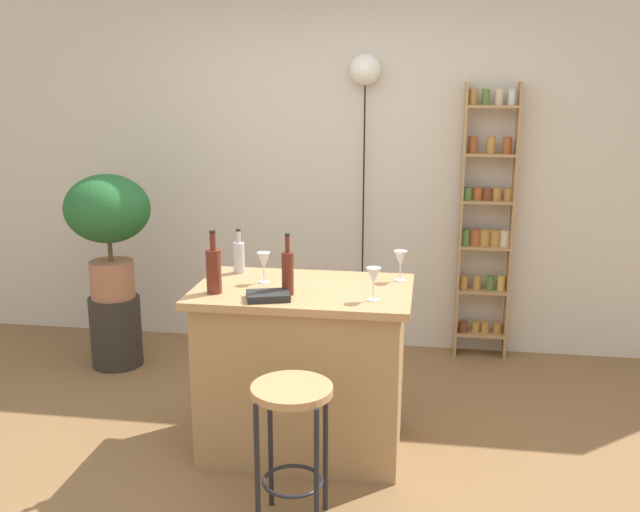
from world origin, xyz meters
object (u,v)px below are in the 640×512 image
(wine_glass_center, at_px, (400,259))
(cookbook, at_px, (268,296))
(potted_plant, at_px, (108,219))
(bottle_olive_oil, at_px, (239,256))
(bottle_wine_red, at_px, (288,272))
(bottle_spirits_clear, at_px, (214,270))
(spice_shelf, at_px, (486,222))
(plant_stool, at_px, (116,331))
(bar_stool, at_px, (292,422))
(pendant_globe_light, at_px, (365,74))
(wine_glass_left, at_px, (264,261))
(wine_glass_right, at_px, (374,277))

(wine_glass_center, distance_m, cookbook, 0.77)
(potted_plant, bearing_deg, bottle_olive_oil, -32.42)
(bottle_wine_red, distance_m, bottle_spirits_clear, 0.37)
(spice_shelf, distance_m, plant_stool, 2.69)
(bottle_olive_oil, bearing_deg, bottle_wine_red, -46.54)
(bottle_olive_oil, bearing_deg, cookbook, -59.72)
(bar_stool, xyz_separation_m, pendant_globe_light, (0.09, 2.26, 1.49))
(bar_stool, height_order, cookbook, cookbook)
(bar_stool, relative_size, spice_shelf, 0.35)
(spice_shelf, bearing_deg, wine_glass_left, -130.95)
(wine_glass_left, distance_m, cookbook, 0.32)
(plant_stool, distance_m, cookbook, 1.91)
(spice_shelf, relative_size, cookbook, 9.22)
(plant_stool, xyz_separation_m, wine_glass_right, (1.87, -1.09, 0.77))
(wine_glass_center, xyz_separation_m, pendant_globe_light, (-0.33, 1.33, 0.97))
(plant_stool, distance_m, wine_glass_center, 2.25)
(bar_stool, bearing_deg, wine_glass_right, 61.56)
(spice_shelf, xyz_separation_m, bottle_wine_red, (-1.08, -1.64, 0.03))
(bottle_wine_red, bearing_deg, wine_glass_left, 130.25)
(wine_glass_right, height_order, pendant_globe_light, pendant_globe_light)
(pendant_globe_light, bearing_deg, bottle_olive_oil, -113.58)
(wine_glass_right, height_order, cookbook, wine_glass_right)
(bar_stool, distance_m, bottle_wine_red, 0.79)
(plant_stool, bearing_deg, bar_stool, -46.29)
(wine_glass_left, bearing_deg, bottle_olive_oil, 136.81)
(bottle_olive_oil, xyz_separation_m, cookbook, (0.27, -0.46, -0.08))
(wine_glass_center, bearing_deg, wine_glass_right, -106.98)
(bottle_olive_oil, bearing_deg, potted_plant, 147.58)
(bottle_spirits_clear, distance_m, bottle_olive_oil, 0.40)
(wine_glass_right, relative_size, cookbook, 0.78)
(wine_glass_left, bearing_deg, pendant_globe_light, 75.30)
(bar_stool, bearing_deg, bottle_olive_oil, 116.83)
(cookbook, bearing_deg, bottle_wine_red, 31.76)
(plant_stool, height_order, wine_glass_right, wine_glass_right)
(bottle_wine_red, relative_size, bottle_spirits_clear, 0.97)
(plant_stool, xyz_separation_m, bottle_olive_oil, (1.09, -0.69, 0.75))
(potted_plant, relative_size, bottle_olive_oil, 3.41)
(bottle_spirits_clear, distance_m, wine_glass_center, 0.99)
(wine_glass_right, distance_m, cookbook, 0.52)
(potted_plant, distance_m, wine_glass_right, 2.17)
(spice_shelf, distance_m, wine_glass_right, 1.79)
(wine_glass_center, height_order, cookbook, wine_glass_center)
(potted_plant, xyz_separation_m, wine_glass_left, (1.27, -0.86, -0.03))
(plant_stool, height_order, pendant_globe_light, pendant_globe_light)
(bottle_wine_red, bearing_deg, cookbook, -131.00)
(bottle_spirits_clear, relative_size, pendant_globe_light, 0.15)
(bottle_wine_red, relative_size, wine_glass_left, 1.91)
(spice_shelf, bearing_deg, plant_stool, -167.12)
(wine_glass_right, bearing_deg, bottle_olive_oil, 153.01)
(potted_plant, height_order, cookbook, potted_plant)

